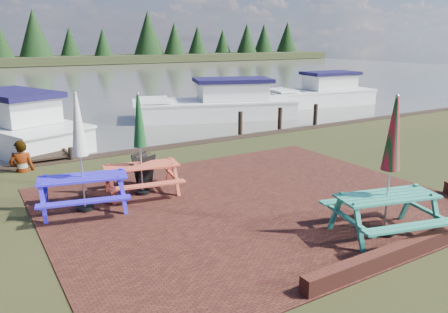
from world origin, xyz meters
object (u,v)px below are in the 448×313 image
picnic_table_red (141,160)px  boat_far (320,94)px  chalkboard (144,171)px  boat_near (218,106)px  jetty (25,134)px  picnic_table_teal (388,189)px  boat_jetty (7,127)px  person (19,141)px  picnic_table_blue (82,171)px

picnic_table_red → boat_far: picnic_table_red is taller
chalkboard → boat_near: size_ratio=0.10×
jetty → boat_far: bearing=4.9°
picnic_table_teal → jetty: size_ratio=0.30×
jetty → boat_near: size_ratio=1.07×
boat_jetty → person: boat_jetty is taller
boat_near → person: person is taller
chalkboard → boat_far: size_ratio=0.12×
picnic_table_blue → boat_jetty: 8.80m
picnic_table_red → boat_near: 11.84m
picnic_table_red → jetty: picnic_table_red is taller
picnic_table_red → chalkboard: size_ratio=2.83×
jetty → person: person is taller
picnic_table_red → person: size_ratio=1.34×
picnic_table_blue → boat_near: size_ratio=0.31×
picnic_table_red → boat_near: bearing=59.8°
picnic_table_teal → jetty: 13.92m
picnic_table_teal → jetty: bearing=124.3°
picnic_table_red → chalkboard: 0.65m
picnic_table_red → boat_near: size_ratio=0.29×
boat_far → picnic_table_blue: bearing=128.8°
picnic_table_blue → boat_far: (16.58, 10.22, -0.46)m
picnic_table_blue → boat_near: (8.99, 9.50, -0.46)m
chalkboard → picnic_table_blue: bearing=179.0°
jetty → boat_near: bearing=4.5°
picnic_table_red → chalkboard: bearing=71.9°
picnic_table_red → boat_far: 18.04m
person → boat_far: bearing=-155.0°
picnic_table_blue → jetty: 8.83m
picnic_table_blue → boat_jetty: (-0.70, 8.76, -0.43)m
boat_jetty → picnic_table_teal: bearing=-88.8°
picnic_table_teal → boat_jetty: (-5.36, 13.02, -0.47)m
picnic_table_blue → boat_jetty: bearing=107.7°
jetty → picnic_table_teal: bearing=-70.0°
picnic_table_teal → picnic_table_red: bearing=138.8°
picnic_table_blue → chalkboard: (1.71, 0.80, -0.46)m
jetty → boat_near: 9.12m
jetty → person: bearing=-98.1°
jetty → chalkboard: bearing=-77.2°
picnic_table_teal → picnic_table_blue: size_ratio=1.04×
picnic_table_teal → boat_jetty: size_ratio=0.33×
boat_jetty → picnic_table_red: bearing=-96.6°
jetty → boat_jetty: size_ratio=1.10×
picnic_table_blue → boat_far: size_ratio=0.36×
picnic_table_red → picnic_table_blue: (-1.48, -0.36, 0.05)m
chalkboard → boat_far: bearing=6.2°
boat_near → chalkboard: bearing=159.1°
chalkboard → boat_jetty: 8.32m
picnic_table_red → jetty: 8.61m
picnic_table_teal → boat_near: bearing=86.8°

